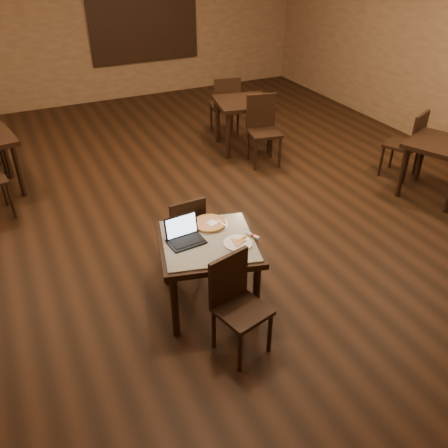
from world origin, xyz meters
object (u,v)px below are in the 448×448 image
laptop (184,234)px  other_table_a_chair_near (263,126)px  other_table_a (243,109)px  chair_main_near (236,299)px  tiled_table (208,249)px  other_table_a_chair_far (226,103)px  chair_main_far (185,230)px  other_table_c (441,152)px  pizza_pan (209,224)px  other_table_c_chair_far (409,141)px

laptop → other_table_a_chair_near: size_ratio=0.32×
other_table_a → chair_main_near: bearing=-107.1°
other_table_a → other_table_a_chair_near: (0.02, -0.62, -0.08)m
tiled_table → other_table_a_chair_far: (2.12, 3.99, -0.06)m
laptop → other_table_a: bearing=49.6°
other_table_a → other_table_a_chair_far: 0.63m
tiled_table → chair_main_far: size_ratio=1.23×
tiled_table → laptop: 0.28m
other_table_a → other_table_c: (1.63, -2.65, -0.03)m
chair_main_near → other_table_a_chair_far: bearing=51.0°
laptop → other_table_a_chair_far: bearing=54.4°
laptop → other_table_a_chair_far: other_table_a_chair_far is taller
other_table_a_chair_near → pizza_pan: bearing=-117.8°
other_table_c → other_table_c_chair_far: other_table_c_chair_far is taller
chair_main_far → other_table_a_chair_far: (2.11, 3.37, 0.09)m
other_table_c → tiled_table: bearing=167.3°
laptop → pizza_pan: laptop is taller
other_table_a_chair_near → other_table_c: bearing=-40.2°
pizza_pan → other_table_a_chair_far: 4.25m
tiled_table → other_table_c: bearing=24.8°
pizza_pan → other_table_c_chair_far: size_ratio=0.35×
tiled_table → other_table_a_chair_far: bearing=76.2°
chair_main_near → chair_main_far: 1.24m
chair_main_near → other_table_c_chair_far: bearing=12.7°
chair_main_far → other_table_a_chair_near: bearing=-138.2°
pizza_pan → other_table_c: bearing=7.3°
pizza_pan → other_table_c: 3.68m
chair_main_near → pizza_pan: 0.90m
other_table_a_chair_near → tiled_table: bearing=-116.9°
other_table_a → other_table_a_chair_far: (-0.02, 0.62, -0.08)m
chair_main_near → pizza_pan: bearing=66.6°
tiled_table → pizza_pan: (0.12, 0.24, 0.11)m
other_table_a → other_table_c: 3.11m
chair_main_near → chair_main_far: size_ratio=1.04×
chair_main_far → other_table_a_chair_near: (2.15, 2.12, 0.09)m
other_table_c → chair_main_near: bearing=176.0°
chair_main_near → laptop: 0.80m
chair_main_near → other_table_a_chair_near: size_ratio=0.88×
chair_main_near → other_table_a: size_ratio=0.91×
chair_main_far → tiled_table: bearing=86.9°
chair_main_far → laptop: 0.64m
other_table_a → other_table_c: other_table_a is taller
other_table_a_chair_far → other_table_a: bearing=103.0°
tiled_table → laptop: (-0.20, 0.10, 0.16)m
chair_main_near → chair_main_far: (0.02, 1.24, -0.02)m
other_table_a_chair_near → other_table_a_chair_far: bearing=103.0°
other_table_c_chair_far → chair_main_far: bearing=-13.0°
chair_main_far → other_table_a_chair_near: other_table_a_chair_near is taller
chair_main_far → other_table_c: 3.76m
other_table_a_chair_far → chair_main_far: bearing=69.2°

